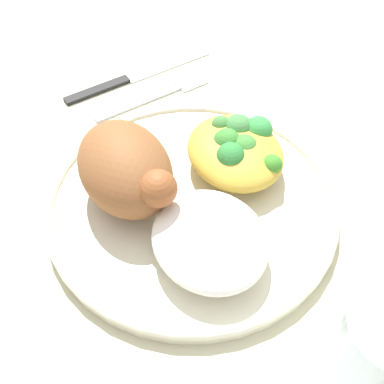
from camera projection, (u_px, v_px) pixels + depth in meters
ground_plane at (192, 210)px, 0.48m from camera, size 2.00×2.00×0.00m
plate at (192, 204)px, 0.47m from camera, size 0.27×0.27×0.02m
roasted_chicken at (127, 169)px, 0.44m from camera, size 0.12×0.08×0.07m
rice_pile at (210, 240)px, 0.42m from camera, size 0.11×0.09×0.04m
mac_cheese_with_broccoli at (237, 149)px, 0.48m from camera, size 0.10×0.09×0.04m
fork at (159, 94)px, 0.58m from camera, size 0.03×0.14×0.01m
knife at (127, 78)px, 0.60m from camera, size 0.03×0.19×0.01m
water_glass at (381, 355)px, 0.34m from camera, size 0.07×0.07×0.09m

